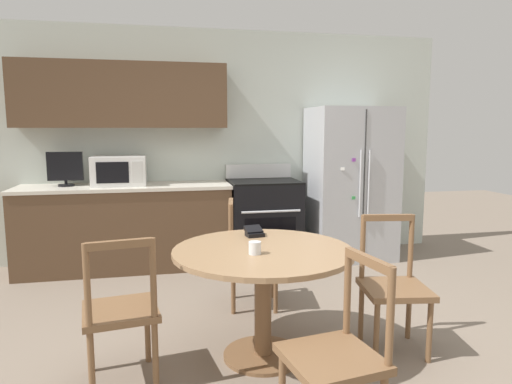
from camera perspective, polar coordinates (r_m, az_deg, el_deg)
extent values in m
plane|color=gray|center=(3.14, 3.28, -20.49)|extent=(14.00, 14.00, 0.00)
cube|color=silver|center=(5.36, -4.02, 5.86)|extent=(5.20, 0.10, 2.60)
cube|color=brown|center=(5.12, -16.37, 11.51)|extent=(2.19, 0.34, 0.68)
cube|color=brown|center=(5.08, -15.87, -4.42)|extent=(2.19, 0.62, 0.86)
cube|color=beige|center=(5.00, -16.06, 0.62)|extent=(2.21, 0.64, 0.03)
cube|color=#B2B5BA|center=(5.37, 11.71, 1.05)|extent=(0.92, 0.72, 1.73)
cube|color=#333333|center=(5.04, 13.35, 0.56)|extent=(0.01, 0.01, 1.66)
cylinder|color=silver|center=(5.00, 12.91, 1.02)|extent=(0.02, 0.02, 0.73)
cylinder|color=silver|center=(5.04, 13.95, 1.04)|extent=(0.02, 0.02, 0.73)
cube|color=white|center=(4.91, 10.78, 2.85)|extent=(0.04, 0.02, 0.03)
cube|color=purple|center=(4.96, 12.14, 3.95)|extent=(0.04, 0.02, 0.04)
cube|color=#3FB259|center=(5.00, 12.11, -0.72)|extent=(0.04, 0.01, 0.03)
cube|color=black|center=(5.15, 0.98, -3.74)|extent=(0.77, 0.64, 0.90)
cube|color=black|center=(4.87, 1.82, -5.53)|extent=(0.55, 0.01, 0.40)
cylinder|color=silver|center=(4.78, 1.91, -2.45)|extent=(0.63, 0.02, 0.02)
cube|color=black|center=(5.08, 0.99, 1.35)|extent=(0.77, 0.64, 0.02)
cube|color=white|center=(5.35, 0.30, 2.66)|extent=(0.77, 0.06, 0.16)
cube|color=white|center=(5.01, -16.71, 2.57)|extent=(0.55, 0.40, 0.31)
cube|color=black|center=(4.81, -17.50, 2.33)|extent=(0.32, 0.01, 0.21)
cube|color=silver|center=(4.80, -14.57, 2.42)|extent=(0.11, 0.01, 0.22)
cylinder|color=black|center=(5.12, -22.63, 0.79)|extent=(0.16, 0.16, 0.02)
cylinder|color=black|center=(5.12, -22.65, 1.13)|extent=(0.03, 0.03, 0.04)
cube|color=black|center=(5.11, -22.75, 3.00)|extent=(0.35, 0.05, 0.30)
cylinder|color=#997551|center=(2.94, 0.88, -7.41)|extent=(1.16, 1.16, 0.03)
cylinder|color=brown|center=(3.05, 0.87, -13.83)|extent=(0.11, 0.11, 0.68)
cylinder|color=brown|center=(3.20, 0.86, -19.67)|extent=(0.52, 0.52, 0.03)
cube|color=brown|center=(2.88, -16.62, -14.11)|extent=(0.48, 0.48, 0.04)
cylinder|color=brown|center=(3.12, -19.98, -16.96)|extent=(0.04, 0.04, 0.41)
cylinder|color=brown|center=(3.13, -13.41, -16.55)|extent=(0.04, 0.04, 0.41)
cylinder|color=brown|center=(2.81, -19.88, -19.87)|extent=(0.04, 0.04, 0.41)
cylinder|color=brown|center=(2.83, -12.47, -19.37)|extent=(0.04, 0.04, 0.41)
cylinder|color=brown|center=(2.61, -20.37, -10.85)|extent=(0.04, 0.04, 0.45)
cylinder|color=brown|center=(2.63, -12.73, -10.39)|extent=(0.04, 0.04, 0.45)
cube|color=brown|center=(2.56, -16.71, -6.28)|extent=(0.35, 0.09, 0.04)
cube|color=brown|center=(3.24, 16.98, -11.55)|extent=(0.48, 0.48, 0.04)
cylinder|color=brown|center=(3.24, 20.87, -16.03)|extent=(0.04, 0.04, 0.41)
cylinder|color=brown|center=(3.12, 14.82, -16.69)|extent=(0.04, 0.04, 0.41)
cylinder|color=brown|center=(3.53, 18.55, -13.88)|extent=(0.04, 0.04, 0.41)
cylinder|color=brown|center=(3.43, 13.01, -14.36)|extent=(0.04, 0.04, 0.41)
cylinder|color=brown|center=(3.40, 18.80, -6.40)|extent=(0.04, 0.04, 0.45)
cylinder|color=brown|center=(3.29, 13.19, -6.66)|extent=(0.04, 0.04, 0.45)
cube|color=brown|center=(3.30, 16.18, -3.09)|extent=(0.35, 0.09, 0.04)
cube|color=brown|center=(3.87, -0.29, -8.02)|extent=(0.48, 0.48, 0.04)
cylinder|color=brown|center=(4.11, 2.06, -10.35)|extent=(0.04, 0.04, 0.41)
cylinder|color=brown|center=(3.78, 2.48, -11.98)|extent=(0.04, 0.04, 0.41)
cylinder|color=brown|center=(4.09, -2.83, -10.41)|extent=(0.04, 0.04, 0.41)
cylinder|color=brown|center=(3.77, -2.86, -12.06)|extent=(0.04, 0.04, 0.41)
cylinder|color=brown|center=(3.97, -3.12, -3.96)|extent=(0.04, 0.04, 0.45)
cylinder|color=brown|center=(3.64, -3.18, -5.08)|extent=(0.04, 0.04, 0.45)
cube|color=brown|center=(3.76, -3.17, -1.45)|extent=(0.09, 0.35, 0.04)
cube|color=brown|center=(2.29, 9.40, -19.84)|extent=(0.48, 0.48, 0.04)
cylinder|color=brown|center=(2.61, 10.73, -21.83)|extent=(0.04, 0.04, 0.41)
cylinder|color=brown|center=(2.16, 16.45, -14.71)|extent=(0.04, 0.04, 0.45)
cylinder|color=brown|center=(2.42, 11.37, -12.01)|extent=(0.04, 0.04, 0.45)
cube|color=brown|center=(2.22, 13.92, -8.35)|extent=(0.09, 0.35, 0.04)
cylinder|color=silver|center=(2.80, -0.15, -7.00)|extent=(0.08, 0.08, 0.08)
cylinder|color=red|center=(2.81, -0.15, -7.34)|extent=(0.07, 0.07, 0.04)
cube|color=black|center=(3.25, -0.16, -5.33)|extent=(0.13, 0.11, 0.03)
cube|color=black|center=(3.27, -0.33, -4.77)|extent=(0.13, 0.12, 0.06)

